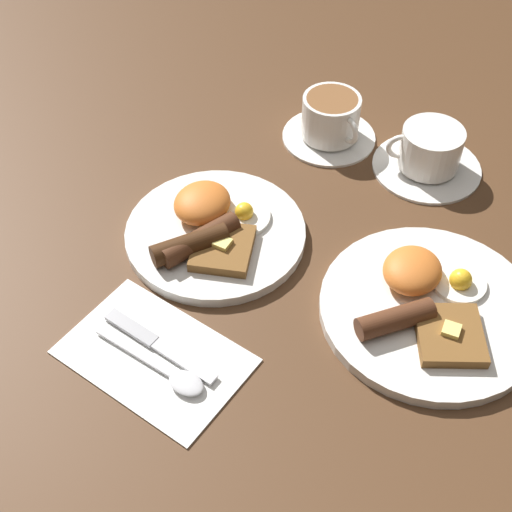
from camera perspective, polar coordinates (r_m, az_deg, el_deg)
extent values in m
plane|color=#4C301C|center=(0.96, -3.24, 1.50)|extent=(3.00, 3.00, 0.00)
cylinder|color=silver|center=(0.96, -3.25, 1.81)|extent=(0.24, 0.24, 0.01)
cylinder|color=white|center=(0.96, -1.19, 3.20)|extent=(0.08, 0.08, 0.01)
sphere|color=yellow|center=(0.96, -0.95, 3.58)|extent=(0.03, 0.03, 0.03)
ellipsoid|color=orange|center=(0.96, -4.33, 4.27)|extent=(0.08, 0.07, 0.04)
cylinder|color=#391F0D|center=(0.91, -5.32, 0.90)|extent=(0.10, 0.08, 0.03)
cylinder|color=#492715|center=(0.92, -4.50, 1.30)|extent=(0.11, 0.07, 0.03)
cube|color=brown|center=(0.92, -2.68, 0.63)|extent=(0.10, 0.10, 0.01)
cube|color=#F4E072|center=(0.91, -2.70, 1.06)|extent=(0.02, 0.02, 0.01)
cylinder|color=silver|center=(0.90, 13.70, -4.19)|extent=(0.27, 0.27, 0.01)
cylinder|color=white|center=(0.92, 15.91, -2.05)|extent=(0.07, 0.07, 0.01)
sphere|color=yellow|center=(0.91, 16.06, -1.84)|extent=(0.03, 0.03, 0.03)
ellipsoid|color=orange|center=(0.90, 12.40, -1.13)|extent=(0.08, 0.07, 0.04)
cylinder|color=#4C2816|center=(0.85, 11.09, -4.97)|extent=(0.09, 0.08, 0.03)
cube|color=brown|center=(0.86, 15.24, -6.11)|extent=(0.11, 0.11, 0.01)
cube|color=#F4E072|center=(0.85, 15.37, -5.71)|extent=(0.02, 0.02, 0.01)
cylinder|color=silver|center=(1.12, 5.85, 9.55)|extent=(0.14, 0.14, 0.01)
cylinder|color=silver|center=(1.10, 5.99, 11.05)|extent=(0.09, 0.09, 0.06)
cylinder|color=brown|center=(1.08, 6.12, 12.33)|extent=(0.08, 0.08, 0.00)
torus|color=silver|center=(1.07, 7.39, 9.97)|extent=(0.03, 0.04, 0.04)
cylinder|color=silver|center=(1.09, 13.49, 7.00)|extent=(0.16, 0.16, 0.01)
cylinder|color=silver|center=(1.07, 13.81, 8.40)|extent=(0.09, 0.09, 0.06)
cylinder|color=brown|center=(1.05, 14.08, 9.57)|extent=(0.08, 0.08, 0.00)
torus|color=silver|center=(1.06, 11.48, 8.56)|extent=(0.03, 0.04, 0.04)
cube|color=white|center=(0.84, -8.13, -7.89)|extent=(0.16, 0.23, 0.01)
cube|color=silver|center=(0.83, -5.79, -8.37)|extent=(0.03, 0.09, 0.00)
cube|color=#9E9EA3|center=(0.87, -9.92, -5.68)|extent=(0.03, 0.07, 0.01)
ellipsoid|color=silver|center=(0.81, -5.61, -10.09)|extent=(0.03, 0.05, 0.01)
cube|color=silver|center=(0.85, -9.75, -7.59)|extent=(0.02, 0.11, 0.00)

